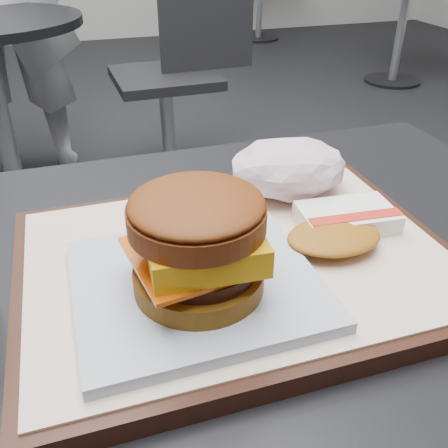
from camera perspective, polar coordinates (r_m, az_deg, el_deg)
customer_table at (r=0.57m, az=-0.55°, el=-21.79°), size 0.80×0.60×0.77m
serving_tray at (r=0.45m, az=1.66°, el=-4.61°), size 0.38×0.28×0.02m
breakfast_sandwich at (r=0.37m, az=-3.03°, el=-3.34°), size 0.19×0.17×0.09m
hash_brown at (r=0.47m, az=13.23°, el=-0.20°), size 0.12×0.09×0.02m
crumpled_wrapper at (r=0.53m, az=7.45°, el=6.33°), size 0.12×0.10×0.06m
neighbor_chair at (r=2.22m, az=-5.10°, el=17.74°), size 0.61×0.43×0.88m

